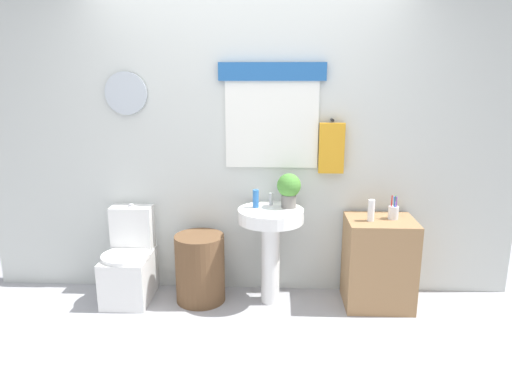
{
  "coord_description": "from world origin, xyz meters",
  "views": [
    {
      "loc": [
        0.23,
        -2.62,
        1.79
      ],
      "look_at": [
        0.08,
        0.8,
        0.94
      ],
      "focal_mm": 32.48,
      "sensor_mm": 36.0,
      "label": 1
    }
  ],
  "objects_px": {
    "toothbrush_cup": "(393,212)",
    "lotion_bottle": "(371,210)",
    "laundry_hamper": "(200,268)",
    "soap_bottle": "(256,199)",
    "pedestal_sink": "(271,233)",
    "potted_plant": "(289,188)",
    "toilet": "(130,264)",
    "wooden_cabinet": "(378,262)"
  },
  "relations": [
    {
      "from": "potted_plant",
      "to": "lotion_bottle",
      "type": "height_order",
      "value": "potted_plant"
    },
    {
      "from": "laundry_hamper",
      "to": "soap_bottle",
      "type": "relative_size",
      "value": 3.92
    },
    {
      "from": "laundry_hamper",
      "to": "wooden_cabinet",
      "type": "height_order",
      "value": "wooden_cabinet"
    },
    {
      "from": "pedestal_sink",
      "to": "soap_bottle",
      "type": "relative_size",
      "value": 5.51
    },
    {
      "from": "pedestal_sink",
      "to": "potted_plant",
      "type": "xyz_separation_m",
      "value": [
        0.14,
        0.06,
        0.35
      ]
    },
    {
      "from": "toilet",
      "to": "lotion_bottle",
      "type": "distance_m",
      "value": 2.0
    },
    {
      "from": "toilet",
      "to": "soap_bottle",
      "type": "relative_size",
      "value": 5.38
    },
    {
      "from": "soap_bottle",
      "to": "toothbrush_cup",
      "type": "xyz_separation_m",
      "value": [
        1.07,
        -0.03,
        -0.09
      ]
    },
    {
      "from": "laundry_hamper",
      "to": "wooden_cabinet",
      "type": "distance_m",
      "value": 1.43
    },
    {
      "from": "lotion_bottle",
      "to": "pedestal_sink",
      "type": "bearing_deg",
      "value": 177.02
    },
    {
      "from": "soap_bottle",
      "to": "potted_plant",
      "type": "relative_size",
      "value": 0.52
    },
    {
      "from": "wooden_cabinet",
      "to": "potted_plant",
      "type": "xyz_separation_m",
      "value": [
        -0.72,
        0.06,
        0.59
      ]
    },
    {
      "from": "soap_bottle",
      "to": "lotion_bottle",
      "type": "bearing_deg",
      "value": -5.79
    },
    {
      "from": "toilet",
      "to": "wooden_cabinet",
      "type": "relative_size",
      "value": 1.07
    },
    {
      "from": "potted_plant",
      "to": "pedestal_sink",
      "type": "bearing_deg",
      "value": -156.8
    },
    {
      "from": "toilet",
      "to": "lotion_bottle",
      "type": "height_order",
      "value": "lotion_bottle"
    },
    {
      "from": "wooden_cabinet",
      "to": "toothbrush_cup",
      "type": "bearing_deg",
      "value": 12.22
    },
    {
      "from": "pedestal_sink",
      "to": "potted_plant",
      "type": "relative_size",
      "value": 2.88
    },
    {
      "from": "soap_bottle",
      "to": "toothbrush_cup",
      "type": "distance_m",
      "value": 1.08
    },
    {
      "from": "laundry_hamper",
      "to": "wooden_cabinet",
      "type": "relative_size",
      "value": 0.78
    },
    {
      "from": "lotion_bottle",
      "to": "soap_bottle",
      "type": "bearing_deg",
      "value": 174.21
    },
    {
      "from": "toilet",
      "to": "wooden_cabinet",
      "type": "distance_m",
      "value": 2.02
    },
    {
      "from": "toilet",
      "to": "potted_plant",
      "type": "height_order",
      "value": "potted_plant"
    },
    {
      "from": "wooden_cabinet",
      "to": "soap_bottle",
      "type": "xyz_separation_m",
      "value": [
        -0.98,
        0.05,
        0.5
      ]
    },
    {
      "from": "pedestal_sink",
      "to": "toothbrush_cup",
      "type": "bearing_deg",
      "value": 1.2
    },
    {
      "from": "soap_bottle",
      "to": "lotion_bottle",
      "type": "distance_m",
      "value": 0.89
    },
    {
      "from": "soap_bottle",
      "to": "toilet",
      "type": "bearing_deg",
      "value": -179.28
    },
    {
      "from": "laundry_hamper",
      "to": "soap_bottle",
      "type": "height_order",
      "value": "soap_bottle"
    },
    {
      "from": "potted_plant",
      "to": "lotion_bottle",
      "type": "xyz_separation_m",
      "value": [
        0.63,
        -0.1,
        -0.14
      ]
    },
    {
      "from": "potted_plant",
      "to": "lotion_bottle",
      "type": "distance_m",
      "value": 0.65
    },
    {
      "from": "soap_bottle",
      "to": "toothbrush_cup",
      "type": "height_order",
      "value": "soap_bottle"
    },
    {
      "from": "toothbrush_cup",
      "to": "lotion_bottle",
      "type": "bearing_deg",
      "value": -161.98
    },
    {
      "from": "toilet",
      "to": "pedestal_sink",
      "type": "relative_size",
      "value": 0.98
    },
    {
      "from": "laundry_hamper",
      "to": "pedestal_sink",
      "type": "bearing_deg",
      "value": 0.0
    },
    {
      "from": "pedestal_sink",
      "to": "soap_bottle",
      "type": "xyz_separation_m",
      "value": [
        -0.12,
        0.05,
        0.26
      ]
    },
    {
      "from": "laundry_hamper",
      "to": "wooden_cabinet",
      "type": "xyz_separation_m",
      "value": [
        1.43,
        0.0,
        0.08
      ]
    },
    {
      "from": "laundry_hamper",
      "to": "soap_bottle",
      "type": "distance_m",
      "value": 0.73
    },
    {
      "from": "toilet",
      "to": "toothbrush_cup",
      "type": "bearing_deg",
      "value": -0.46
    },
    {
      "from": "pedestal_sink",
      "to": "wooden_cabinet",
      "type": "xyz_separation_m",
      "value": [
        0.86,
        0.0,
        -0.24
      ]
    },
    {
      "from": "lotion_bottle",
      "to": "laundry_hamper",
      "type": "bearing_deg",
      "value": 178.29
    },
    {
      "from": "soap_bottle",
      "to": "toothbrush_cup",
      "type": "relative_size",
      "value": 0.77
    },
    {
      "from": "toilet",
      "to": "pedestal_sink",
      "type": "distance_m",
      "value": 1.2
    }
  ]
}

